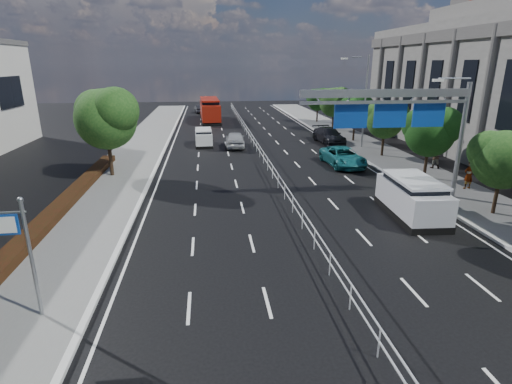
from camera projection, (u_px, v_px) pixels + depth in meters
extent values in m
plane|color=black|center=(342.00, 297.00, 14.75)|extent=(160.00, 160.00, 0.00)
cube|color=slate|center=(11.00, 318.00, 13.39)|extent=(5.00, 140.00, 0.14)
cube|color=silver|center=(89.00, 313.00, 13.68)|extent=(0.25, 140.00, 0.15)
cube|color=silver|center=(261.00, 148.00, 35.69)|extent=(0.05, 85.00, 0.05)
cube|color=silver|center=(261.00, 153.00, 35.83)|extent=(0.05, 85.00, 0.05)
cube|color=black|center=(18.00, 248.00, 17.82)|extent=(1.00, 36.00, 0.44)
cylinder|color=gray|center=(32.00, 263.00, 12.88)|extent=(0.12, 0.12, 4.20)
sphere|color=gray|center=(20.00, 200.00, 12.22)|extent=(0.18, 0.18, 0.18)
cylinder|color=gray|center=(4.00, 213.00, 12.28)|extent=(1.30, 0.07, 0.07)
cylinder|color=gray|center=(460.00, 143.00, 24.32)|extent=(0.28, 0.28, 7.20)
cube|color=gray|center=(387.00, 93.00, 22.81)|extent=(10.20, 0.25, 0.45)
cube|color=gray|center=(386.00, 102.00, 22.97)|extent=(10.20, 0.18, 0.18)
cylinder|color=gray|center=(455.00, 78.00, 23.03)|extent=(2.00, 0.10, 0.10)
cube|color=silver|center=(438.00, 80.00, 22.95)|extent=(0.60, 0.25, 0.15)
cube|color=navy|center=(429.00, 115.00, 23.71)|extent=(2.00, 0.08, 1.40)
cube|color=white|center=(428.00, 115.00, 23.76)|extent=(1.80, 0.02, 1.20)
cube|color=navy|center=(390.00, 116.00, 23.43)|extent=(2.00, 0.08, 1.40)
cube|color=white|center=(390.00, 115.00, 23.48)|extent=(1.80, 0.02, 1.20)
cube|color=navy|center=(351.00, 116.00, 23.15)|extent=(2.00, 0.08, 1.40)
cube|color=white|center=(351.00, 116.00, 23.20)|extent=(1.80, 0.02, 1.20)
cylinder|color=gray|center=(365.00, 103.00, 39.17)|extent=(0.16, 0.16, 9.00)
cylinder|color=gray|center=(357.00, 57.00, 37.71)|extent=(0.10, 2.40, 0.10)
cube|color=silver|center=(344.00, 59.00, 37.62)|extent=(0.60, 0.25, 0.15)
cube|color=#4C4947|center=(457.00, 34.00, 34.23)|extent=(0.40, 36.00, 1.00)
cylinder|color=black|center=(110.00, 154.00, 29.81)|extent=(0.28, 0.28, 3.50)
sphere|color=#173D13|center=(106.00, 119.00, 29.02)|extent=(4.40, 4.40, 4.40)
sphere|color=#173D13|center=(116.00, 110.00, 28.28)|extent=(3.30, 3.30, 3.30)
sphere|color=#173D13|center=(96.00, 111.00, 29.38)|extent=(3.08, 3.08, 3.08)
cylinder|color=black|center=(496.00, 194.00, 22.26)|extent=(0.21, 0.21, 2.60)
sphere|color=#173D13|center=(503.00, 160.00, 21.67)|extent=(3.20, 3.20, 3.20)
sphere|color=#173D13|center=(489.00, 151.00, 21.93)|extent=(2.24, 2.24, 2.24)
cylinder|color=black|center=(426.00, 161.00, 29.32)|extent=(0.22, 0.22, 2.80)
sphere|color=#11330E|center=(430.00, 133.00, 28.68)|extent=(3.50, 3.50, 3.50)
sphere|color=#11330E|center=(444.00, 126.00, 28.09)|extent=(2.62, 2.62, 2.62)
sphere|color=#11330E|center=(419.00, 125.00, 28.96)|extent=(2.45, 2.45, 2.45)
cylinder|color=black|center=(383.00, 142.00, 36.41)|extent=(0.22, 0.22, 2.70)
sphere|color=#173D13|center=(385.00, 120.00, 35.80)|extent=(3.30, 3.30, 3.30)
sphere|color=#173D13|center=(395.00, 115.00, 35.24)|extent=(2.48, 2.48, 2.47)
sphere|color=#173D13|center=(377.00, 115.00, 36.06)|extent=(2.31, 2.31, 2.31)
cylinder|color=black|center=(354.00, 130.00, 43.50)|extent=(0.21, 0.21, 2.65)
sphere|color=#11330E|center=(355.00, 111.00, 42.90)|extent=(3.20, 3.20, 3.20)
sphere|color=#11330E|center=(363.00, 107.00, 42.36)|extent=(2.40, 2.40, 2.40)
sphere|color=#11330E|center=(349.00, 107.00, 43.16)|extent=(2.24, 2.24, 2.24)
cylinder|color=black|center=(333.00, 119.00, 50.55)|extent=(0.23, 0.23, 2.85)
sphere|color=#173D13|center=(334.00, 103.00, 49.90)|extent=(3.60, 3.60, 3.60)
sphere|color=#173D13|center=(341.00, 98.00, 49.30)|extent=(2.70, 2.70, 2.70)
sphere|color=#173D13|center=(328.00, 99.00, 50.20)|extent=(2.52, 2.52, 2.52)
cylinder|color=black|center=(317.00, 113.00, 57.67)|extent=(0.21, 0.21, 2.60)
sphere|color=#11330E|center=(318.00, 100.00, 57.08)|extent=(3.10, 3.10, 3.10)
sphere|color=#11330E|center=(323.00, 96.00, 56.55)|extent=(2.32, 2.33, 2.32)
sphere|color=#11330E|center=(313.00, 97.00, 57.33)|extent=(2.17, 2.17, 2.17)
cube|color=black|center=(204.00, 144.00, 41.82)|extent=(1.85, 4.04, 0.28)
cube|color=silver|center=(204.00, 138.00, 41.60)|extent=(1.81, 3.96, 1.18)
cube|color=black|center=(203.00, 132.00, 41.42)|extent=(1.64, 2.86, 0.52)
cube|color=silver|center=(203.00, 129.00, 41.34)|extent=(1.72, 3.10, 0.10)
cylinder|color=black|center=(197.00, 145.00, 40.45)|extent=(0.27, 0.59, 0.59)
cylinder|color=black|center=(211.00, 145.00, 40.66)|extent=(0.27, 0.59, 0.59)
cylinder|color=black|center=(197.00, 141.00, 42.88)|extent=(0.27, 0.59, 0.59)
cylinder|color=black|center=(210.00, 140.00, 43.09)|extent=(0.27, 0.59, 0.59)
cube|color=black|center=(210.00, 120.00, 59.55)|extent=(3.02, 11.10, 0.33)
cube|color=maroon|center=(210.00, 110.00, 59.11)|extent=(2.96, 10.88, 2.24)
cube|color=black|center=(210.00, 103.00, 58.77)|extent=(2.64, 7.85, 0.99)
cube|color=maroon|center=(209.00, 99.00, 58.62)|extent=(2.77, 8.50, 0.20)
cylinder|color=black|center=(204.00, 122.00, 55.99)|extent=(0.31, 0.69, 0.68)
cylinder|color=black|center=(219.00, 122.00, 56.31)|extent=(0.31, 0.69, 0.68)
cylinder|color=black|center=(202.00, 116.00, 62.68)|extent=(0.31, 0.69, 0.68)
cylinder|color=black|center=(216.00, 116.00, 63.00)|extent=(0.31, 0.69, 0.68)
imported|color=#9EA1A5|center=(235.00, 139.00, 40.80)|extent=(2.12, 4.81, 1.61)
imported|color=black|center=(200.00, 109.00, 69.12)|extent=(1.96, 4.23, 1.34)
cube|color=black|center=(410.00, 213.00, 22.51)|extent=(2.56, 5.47, 0.37)
cube|color=silver|center=(412.00, 198.00, 22.23)|extent=(2.51, 5.36, 1.51)
cube|color=black|center=(414.00, 185.00, 22.00)|extent=(2.25, 3.89, 0.67)
cube|color=silver|center=(415.00, 179.00, 21.90)|extent=(2.36, 4.21, 0.13)
cylinder|color=black|center=(408.00, 222.00, 20.74)|extent=(0.36, 0.77, 0.75)
cylinder|color=black|center=(443.00, 221.00, 20.86)|extent=(0.36, 0.77, 0.75)
cylinder|color=black|center=(383.00, 200.00, 24.03)|extent=(0.36, 0.77, 0.75)
cylinder|color=black|center=(413.00, 199.00, 24.15)|extent=(0.36, 0.77, 0.75)
imported|color=#176368|center=(343.00, 157.00, 33.40)|extent=(2.88, 5.66, 1.53)
imported|color=black|center=(329.00, 135.00, 42.98)|extent=(2.67, 5.69, 1.61)
imported|color=gray|center=(469.00, 175.00, 26.74)|extent=(0.77, 0.57, 1.92)
imported|color=gray|center=(435.00, 156.00, 32.06)|extent=(1.13, 1.00, 1.93)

